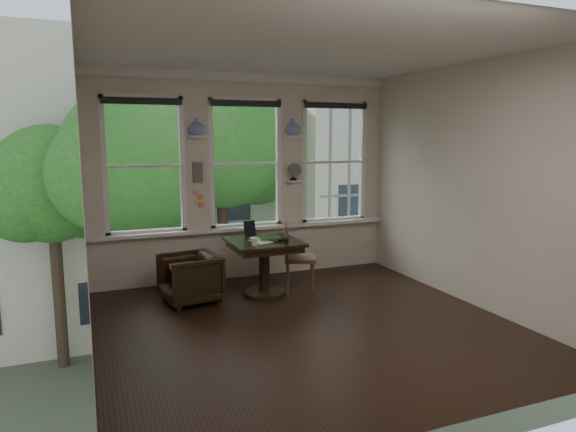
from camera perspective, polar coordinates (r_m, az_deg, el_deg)
name	(u,v)px	position (r m, az deg, el deg)	size (l,w,h in m)	color
ground	(306,325)	(5.91, 2.00, -12.02)	(4.50, 4.50, 0.00)	black
ceiling	(307,49)	(5.59, 2.18, 18.04)	(4.50, 4.50, 0.00)	silver
wall_back	(245,177)	(7.66, -4.77, 4.30)	(4.50, 4.50, 0.00)	beige
wall_front	(441,227)	(3.64, 16.60, -1.17)	(4.50, 4.50, 0.00)	beige
wall_left	(83,203)	(5.08, -21.78, 1.35)	(4.50, 4.50, 0.00)	beige
wall_right	(472,185)	(6.78, 19.76, 3.21)	(4.50, 4.50, 0.00)	beige
window_left	(144,166)	(7.35, -15.70, 5.37)	(1.10, 0.12, 1.90)	white
window_center	(245,164)	(7.65, -4.79, 5.80)	(1.10, 0.12, 1.90)	white
window_right	(333,162)	(8.19, 5.01, 6.00)	(1.10, 0.12, 1.90)	white
shelf_left	(197,137)	(7.36, -10.07, 8.69)	(0.26, 0.16, 0.03)	white
shelf_right	(293,136)	(7.78, 0.56, 8.83)	(0.26, 0.16, 0.03)	white
intercom	(198,172)	(7.40, -10.01, 4.82)	(0.14, 0.06, 0.28)	#59544F
sticky_notes	(198,197)	(7.44, -9.95, 2.13)	(0.16, 0.01, 0.24)	pink
desk_fan	(293,175)	(7.79, 0.61, 4.63)	(0.20, 0.20, 0.24)	#59544F
vase_left	(197,126)	(7.36, -10.10, 9.77)	(0.24, 0.24, 0.25)	white
vase_right	(293,127)	(7.79, 0.56, 9.85)	(0.24, 0.24, 0.25)	white
table	(264,268)	(6.85, -2.66, -5.79)	(0.90, 0.90, 0.75)	black
armchair_left	(190,278)	(6.69, -10.85, -6.83)	(0.68, 0.69, 0.63)	black
cushion_red	(190,268)	(6.65, -10.89, -5.72)	(0.45, 0.45, 0.06)	maroon
side_chair_right	(300,258)	(7.04, 1.35, -4.66)	(0.42, 0.42, 0.92)	#49321A
laptop	(274,240)	(6.68, -1.59, -2.73)	(0.37, 0.24, 0.03)	black
mug	(254,241)	(6.44, -3.76, -2.84)	(0.11, 0.11, 0.10)	white
drinking_glass	(280,238)	(6.65, -0.91, -2.43)	(0.14, 0.14, 0.11)	white
tablet	(250,229)	(7.00, -4.27, -1.42)	(0.16, 0.02, 0.22)	black
papers	(261,241)	(6.69, -3.02, -2.82)	(0.22, 0.30, 0.00)	silver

